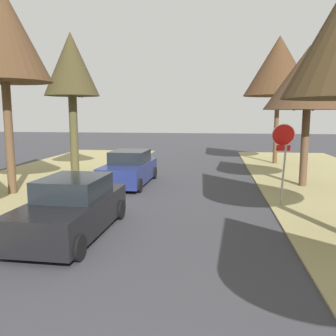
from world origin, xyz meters
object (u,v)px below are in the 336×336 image
stop_sign_far (283,147)px  street_tree_right_far (279,66)px  parked_sedan_navy (129,169)px  street_tree_right_mid_b (309,78)px  street_tree_left_far (71,66)px  parked_sedan_black (72,209)px  street_tree_left_mid_b (2,34)px

stop_sign_far → street_tree_right_far: size_ratio=0.36×
parked_sedan_navy → street_tree_right_mid_b: bearing=3.2°
street_tree_right_far → parked_sedan_navy: size_ratio=1.83×
street_tree_left_far → parked_sedan_black: bearing=-68.6°
parked_sedan_black → stop_sign_far: bearing=32.3°
street_tree_right_mid_b → parked_sedan_black: 11.65m
street_tree_right_mid_b → street_tree_right_far: street_tree_right_far is taller
street_tree_right_far → parked_sedan_black: size_ratio=1.83×
street_tree_right_far → parked_sedan_black: 17.89m
street_tree_right_mid_b → parked_sedan_black: street_tree_right_mid_b is taller
parked_sedan_black → parked_sedan_navy: same height
parked_sedan_navy → street_tree_right_far: bearing=45.2°
stop_sign_far → street_tree_right_mid_b: street_tree_right_mid_b is taller
street_tree_right_far → parked_sedan_navy: (-7.92, -7.97, -5.55)m
stop_sign_far → parked_sedan_black: stop_sign_far is taller
stop_sign_far → street_tree_left_far: 12.36m
stop_sign_far → street_tree_left_far: (-10.16, 6.00, 3.68)m
street_tree_right_far → parked_sedan_navy: bearing=-134.8°
stop_sign_far → street_tree_right_far: bearing=82.1°
street_tree_left_far → parked_sedan_black: size_ratio=1.70×
stop_sign_far → street_tree_left_mid_b: bearing=177.4°
street_tree_right_mid_b → parked_sedan_navy: size_ratio=1.39×
street_tree_right_mid_b → parked_sedan_navy: (-7.97, -0.44, -4.09)m
stop_sign_far → street_tree_left_far: size_ratio=0.38×
street_tree_left_far → parked_sedan_navy: street_tree_left_far is taller
parked_sedan_black → street_tree_left_far: bearing=111.4°
street_tree_left_mid_b → parked_sedan_black: bearing=-45.2°
street_tree_right_mid_b → street_tree_left_far: 12.04m
street_tree_left_mid_b → parked_sedan_black: 8.41m
street_tree_left_mid_b → parked_sedan_black: (4.40, -4.43, -5.64)m
stop_sign_far → street_tree_left_mid_b: size_ratio=0.35×
stop_sign_far → parked_sedan_black: 7.53m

